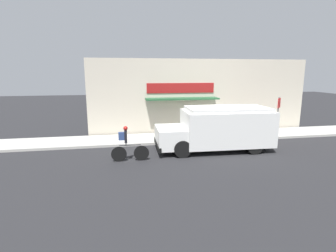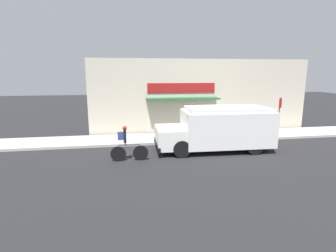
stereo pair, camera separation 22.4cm
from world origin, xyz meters
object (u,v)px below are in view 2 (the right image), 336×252
at_px(trash_bin, 191,128).
at_px(school_bus, 219,128).
at_px(cyclist, 127,145).
at_px(stop_sign_post, 280,110).

bearing_deg(trash_bin, school_bus, -77.49).
relative_size(school_bus, trash_bin, 7.51).
bearing_deg(cyclist, trash_bin, 47.34).
relative_size(cyclist, trash_bin, 2.16).
height_order(school_bus, trash_bin, school_bus).
xyz_separation_m(school_bus, cyclist, (-4.73, -1.00, -0.40)).
xyz_separation_m(cyclist, stop_sign_post, (9.30, 2.96, 0.95)).
distance_m(cyclist, stop_sign_post, 9.80).
distance_m(stop_sign_post, trash_bin, 5.53).
height_order(cyclist, trash_bin, cyclist).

